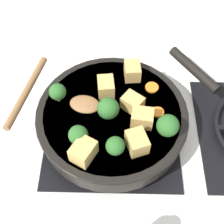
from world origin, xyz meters
TOP-DOWN VIEW (x-y plane):
  - ground_plane at (0.00, 0.00)m, footprint 2.40×2.40m
  - front_burner_grate at (0.00, 0.00)m, footprint 0.31×0.31m
  - skillet_pan at (-0.00, 0.00)m, footprint 0.38×0.42m
  - wooden_spoon at (-0.03, -0.13)m, footprint 0.21×0.21m
  - tofu_cube_center_large at (0.03, 0.06)m, footprint 0.04×0.05m
  - tofu_cube_near_handle at (-0.06, -0.02)m, footprint 0.05×0.04m
  - tofu_cube_east_chunk at (0.11, -0.05)m, footprint 0.06×0.06m
  - tofu_cube_west_chunk at (-0.01, 0.04)m, footprint 0.05×0.06m
  - tofu_cube_back_piece at (-0.11, 0.05)m, footprint 0.05×0.04m
  - tofu_cube_front_piece at (0.08, 0.05)m, footprint 0.06×0.05m
  - broccoli_floret_near_spoon at (0.01, -0.01)m, footprint 0.05×0.05m
  - broccoli_floret_center_top at (0.08, -0.07)m, footprint 0.04×0.04m
  - broccoli_floret_east_rim at (0.10, 0.01)m, footprint 0.04×0.04m
  - broccoli_floret_west_rim at (-0.03, -0.12)m, footprint 0.04×0.04m
  - broccoli_floret_north_edge at (0.05, 0.11)m, footprint 0.05×0.05m
  - carrot_slice_orange_thin at (-0.07, 0.09)m, footprint 0.03×0.03m
  - carrot_slice_near_center at (0.00, 0.10)m, footprint 0.03×0.03m

SIDE VIEW (x-z plane):
  - ground_plane at x=0.00m, z-range 0.00..0.00m
  - front_burner_grate at x=0.00m, z-range 0.00..0.03m
  - skillet_pan at x=0.00m, z-range 0.03..0.08m
  - carrot_slice_orange_thin at x=-0.07m, z-range 0.08..0.08m
  - carrot_slice_near_center at x=0.00m, z-range 0.08..0.08m
  - wooden_spoon at x=-0.03m, z-range 0.08..0.09m
  - tofu_cube_west_chunk at x=-0.01m, z-range 0.08..0.11m
  - tofu_cube_near_handle at x=-0.06m, z-range 0.08..0.11m
  - tofu_cube_back_piece at x=-0.11m, z-range 0.08..0.11m
  - tofu_cube_center_large at x=0.03m, z-range 0.08..0.12m
  - tofu_cube_front_piece at x=0.08m, z-range 0.08..0.12m
  - tofu_cube_east_chunk at x=0.11m, z-range 0.08..0.12m
  - broccoli_floret_west_rim at x=-0.03m, z-range 0.08..0.13m
  - broccoli_floret_east_rim at x=0.10m, z-range 0.08..0.13m
  - broccoli_floret_center_top at x=0.08m, z-range 0.08..0.13m
  - broccoli_floret_north_edge at x=0.05m, z-range 0.08..0.13m
  - broccoli_floret_near_spoon at x=0.01m, z-range 0.08..0.13m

